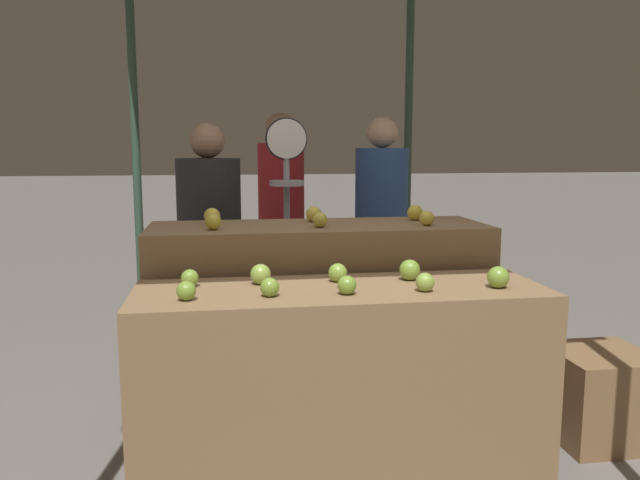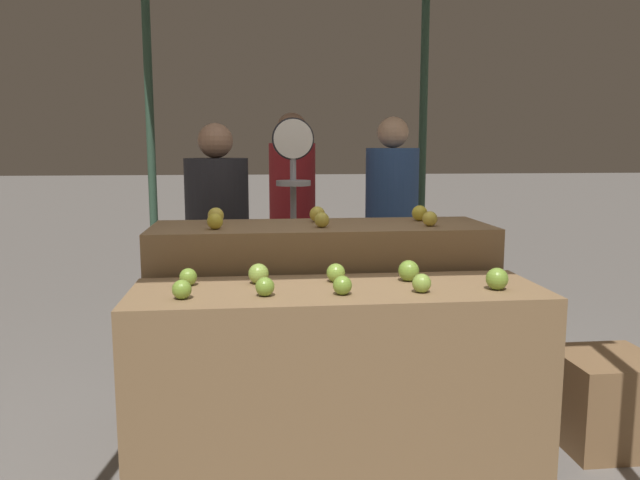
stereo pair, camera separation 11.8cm
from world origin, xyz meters
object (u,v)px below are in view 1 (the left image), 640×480
produce_scale (287,198)px  wooden_crate_side (599,396)px  person_customer_right (381,217)px  person_customer_left (281,209)px  person_vendor_at_scale (210,237)px

produce_scale → wooden_crate_side: (1.45, -0.90, -0.92)m
produce_scale → person_customer_right: bearing=43.5°
person_customer_left → person_customer_right: bearing=161.9°
person_customer_left → person_customer_right: size_ratio=1.02×
person_customer_right → wooden_crate_side: 1.90m
produce_scale → person_customer_left: person_customer_left is taller
produce_scale → person_customer_right: 1.04m
person_customer_left → wooden_crate_side: size_ratio=3.76×
produce_scale → person_customer_left: (0.06, 1.04, -0.17)m
produce_scale → person_vendor_at_scale: (-0.45, 0.19, -0.24)m
person_vendor_at_scale → person_customer_left: 0.99m
person_customer_right → produce_scale: bearing=64.4°
person_vendor_at_scale → person_customer_right: size_ratio=0.96×
person_vendor_at_scale → person_customer_right: 1.30m
person_vendor_at_scale → wooden_crate_side: 2.29m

